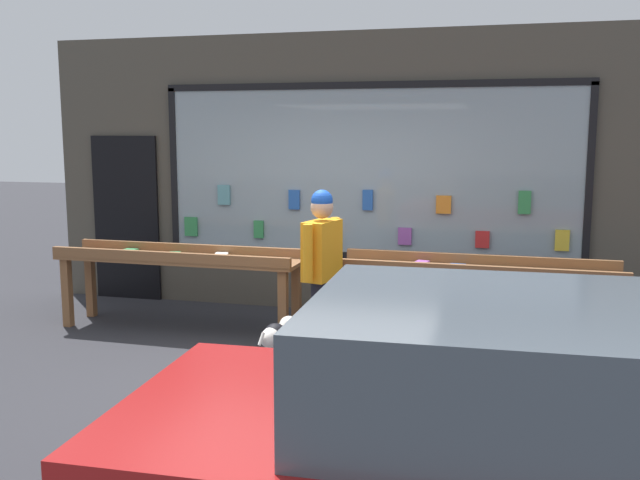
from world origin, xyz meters
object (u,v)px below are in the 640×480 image
Objects in this scene: display_table_left at (179,264)px; small_dog at (278,335)px; person_browsing at (322,262)px; parked_car at (579,450)px; display_table_right at (476,277)px.

display_table_left is 1.73m from small_dog.
person_browsing is 0.79m from small_dog.
parked_car is (3.78, -3.75, 0.01)m from display_table_left.
person_browsing is at bearing -19.31° from display_table_left.
display_table_left is 1.00× the size of display_table_right.
display_table_right is 0.62× the size of parked_car.
person_browsing is 0.37× the size of parked_car.
display_table_right reaches higher than small_dog.
person_browsing reaches higher than display_table_left.
display_table_right is at bearing -0.02° from display_table_left.
small_dog is 0.13× the size of parked_car.
small_dog is at bearing 127.69° from parked_car.
small_dog is at bearing -153.14° from display_table_right.
parked_car is (0.61, -3.75, -0.01)m from display_table_right.
display_table_left reaches higher than small_dog.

